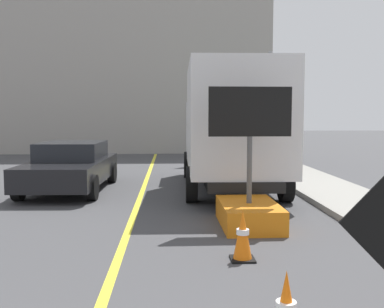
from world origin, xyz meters
name	(u,v)px	position (x,y,z in m)	size (l,w,h in m)	color
lane_center_stripe	(117,261)	(0.00, 6.00, 0.00)	(0.14, 36.00, 0.01)	yellow
arrow_board_trailer	(249,201)	(2.33, 8.00, 0.48)	(1.60, 1.81, 2.70)	orange
box_truck	(231,125)	(2.53, 12.13, 1.87)	(2.73, 6.81, 3.48)	black
pickup_car	(71,166)	(-2.05, 12.32, 0.70)	(2.21, 4.61, 1.38)	black
highway_guide_sign	(253,87)	(4.52, 19.47, 3.42)	(2.79, 0.18, 5.00)	gray
far_building_block	(103,63)	(-3.37, 27.64, 5.37)	(19.75, 6.90, 10.75)	gray
traffic_cone_mid_lane	(243,236)	(1.87, 5.96, 0.37)	(0.36, 0.36, 0.76)	black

